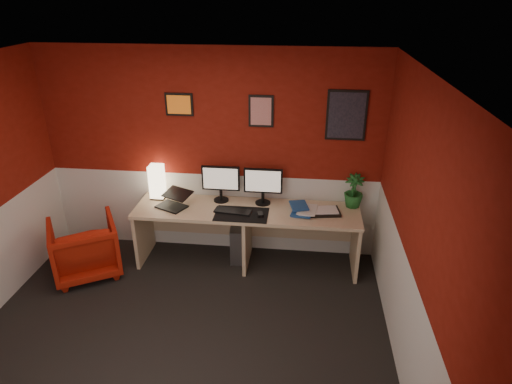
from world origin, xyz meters
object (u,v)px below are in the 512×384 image
shoji_lamp (157,183)px  monitor_left (220,178)px  zen_tray (324,212)px  pc_tower (239,240)px  armchair (85,248)px  laptop (171,199)px  monitor_right (263,181)px  potted_plant (354,191)px  desk (247,237)px

shoji_lamp → monitor_left: 0.78m
zen_tray → pc_tower: (-1.00, 0.12, -0.52)m
shoji_lamp → zen_tray: (1.99, -0.17, -0.18)m
armchair → zen_tray: bearing=158.3°
laptop → armchair: (-0.96, -0.35, -0.51)m
zen_tray → laptop: bearing=-178.1°
laptop → monitor_right: size_ratio=0.57×
zen_tray → pc_tower: zen_tray is taller
zen_tray → monitor_left: bearing=171.6°
potted_plant → pc_tower: 1.51m
shoji_lamp → potted_plant: (2.32, 0.03, -0.00)m
shoji_lamp → pc_tower: (0.99, -0.05, -0.70)m
laptop → monitor_left: monitor_left is taller
monitor_left → armchair: size_ratio=0.79×
shoji_lamp → pc_tower: bearing=-2.8°
desk → armchair: (-1.84, -0.40, -0.03)m
desk → zen_tray: 0.96m
shoji_lamp → zen_tray: bearing=-5.0°
monitor_left → monitor_right: (0.50, -0.02, 0.00)m
zen_tray → potted_plant: potted_plant is taller
laptop → potted_plant: size_ratio=0.84×
monitor_right → armchair: (-2.01, -0.57, -0.69)m
monitor_left → monitor_right: size_ratio=1.00×
desk → monitor_left: (-0.33, 0.19, 0.66)m
monitor_left → monitor_right: bearing=-2.1°
potted_plant → pc_tower: bearing=-176.6°
zen_tray → armchair: 2.78m
zen_tray → potted_plant: 0.43m
armchair → monitor_right: bearing=165.6°
zen_tray → desk: bearing=-179.1°
pc_tower → potted_plant: bearing=-1.6°
potted_plant → armchair: 3.17m
desk → armchair: desk is taller
monitor_right → laptop: bearing=-168.0°
monitor_left → potted_plant: (1.55, 0.02, -0.09)m
potted_plant → laptop: bearing=-172.8°
monitor_right → monitor_left: bearing=177.9°
shoji_lamp → monitor_right: size_ratio=0.69×
desk → pc_tower: (-0.11, 0.14, -0.14)m
potted_plant → zen_tray: bearing=-148.5°
potted_plant → pc_tower: potted_plant is taller
laptop → potted_plant: (2.09, 0.26, 0.09)m
monitor_left → armchair: (-1.50, -0.59, -0.69)m
zen_tray → armchair: size_ratio=0.48×
shoji_lamp → laptop: size_ratio=1.21×
monitor_left → armchair: 1.75m
desk → shoji_lamp: bearing=170.5°
monitor_right → potted_plant: (1.05, 0.04, -0.09)m
laptop → monitor_right: monitor_right is taller
desk → zen_tray: size_ratio=7.43×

